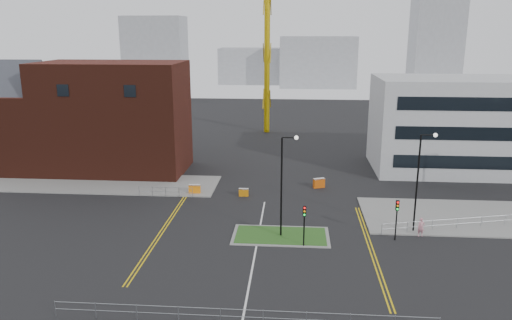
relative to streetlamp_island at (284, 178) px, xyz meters
The scene contains 27 objects.
ground 9.91m from the streetlamp_island, 105.50° to the right, with size 200.00×200.00×0.00m, color black.
pavement_left 26.80m from the streetlamp_island, 147.78° to the left, with size 28.00×8.00×0.12m, color slate.
pavement_right 21.35m from the streetlamp_island, 16.87° to the left, with size 24.00×10.00×0.12m, color slate.
island_kerb 5.38m from the streetlamp_island, behind, with size 8.60×4.60×0.08m, color slate.
grass_island 5.36m from the streetlamp_island, behind, with size 8.00×4.00×0.12m, color #26501A.
brick_building 32.20m from the streetlamp_island, 141.56° to the left, with size 24.20×10.07×14.24m.
office_block 33.78m from the streetlamp_island, 45.22° to the left, with size 25.00×12.20×12.00m.
streetlamp_island is the anchor object (origin of this frame).
streetlamp_right_near 12.17m from the streetlamp_island, ahead, with size 1.46×0.36×9.18m.
traffic_light_island 3.92m from the streetlamp_island, 48.59° to the right, with size 0.28×0.33×3.65m.
traffic_light_right 10.19m from the streetlamp_island, ahead, with size 0.28×0.33×3.65m.
railing_front 14.91m from the streetlamp_island, 99.00° to the right, with size 24.05×0.05×1.10m.
railing_left 17.22m from the streetlamp_island, 142.89° to the left, with size 6.05×0.05×1.10m.
railing_right 19.18m from the streetlamp_island, 10.84° to the left, with size 19.05×5.05×1.10m.
centre_line 8.38m from the streetlamp_island, 110.29° to the right, with size 0.15×30.00×0.01m, color silver.
yellow_left_a 12.61m from the streetlamp_island, 169.89° to the left, with size 0.12×24.00×0.01m, color gold.
yellow_left_b 12.35m from the streetlamp_island, 169.62° to the left, with size 0.12×24.00×0.01m, color gold.
yellow_right_a 9.29m from the streetlamp_island, 15.36° to the right, with size 0.12×20.00×0.01m, color gold.
yellow_right_b 9.53m from the streetlamp_island, 14.78° to the right, with size 0.12×20.00×0.01m, color gold.
skyline_a 119.82m from the streetlamp_island, 110.65° to the left, with size 18.00×12.00×22.00m, color gray.
skyline_b 122.28m from the streetlamp_island, 86.35° to the left, with size 24.00×12.00×16.00m, color gray.
skyline_c 124.87m from the streetlamp_island, 69.91° to the left, with size 14.00×12.00×28.00m, color gray.
skyline_d 132.40m from the streetlamp_island, 94.43° to the left, with size 30.00×12.00×12.00m, color gray.
pedestrian 13.06m from the streetlamp_island, ahead, with size 0.62×0.41×1.71m, color pink.
barrier_left 15.87m from the streetlamp_island, 132.51° to the left, with size 1.31×0.47×1.09m.
barrier_mid 12.76m from the streetlamp_island, 113.32° to the left, with size 1.05×0.35×0.88m.
barrier_right 15.79m from the streetlamp_island, 75.44° to the left, with size 1.42×0.92×1.13m.
Camera 1 is at (3.05, -33.33, 17.76)m, focal length 35.00 mm.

